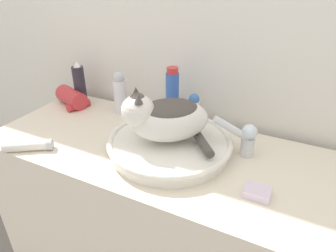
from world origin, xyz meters
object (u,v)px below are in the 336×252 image
soap_bar (257,192)px  deodorant_stick (194,112)px  hairspray_can_black (80,85)px  cat (165,117)px  lotion_bottle_white (120,93)px  faucet (244,137)px  shampoo_bottle_tall (172,98)px  hair_dryer (72,98)px  cream_tube (29,146)px

soap_bar → deodorant_stick: bearing=138.2°
hairspray_can_black → soap_bar: (0.84, -0.27, -0.08)m
cat → lotion_bottle_white: 0.36m
faucet → lotion_bottle_white: bearing=-29.6°
hairspray_can_black → shampoo_bottle_tall: bearing=0.0°
hairspray_can_black → hair_dryer: (-0.02, -0.03, -0.05)m
hair_dryer → deodorant_stick: bearing=-156.9°
cat → deodorant_stick: 0.19m
hair_dryer → lotion_bottle_white: bearing=-152.0°
cat → cream_tube: cat is taller
faucet → cream_tube: 0.72m
hairspray_can_black → lotion_bottle_white: size_ratio=1.07×
lotion_bottle_white → cat: bearing=-31.1°
lotion_bottle_white → shampoo_bottle_tall: 0.24m
shampoo_bottle_tall → cream_tube: bearing=-132.7°
hairspray_can_black → hair_dryer: 0.07m
soap_bar → lotion_bottle_white: bearing=156.9°
hair_dryer → faucet: bearing=-164.3°
deodorant_stick → hair_dryer: 0.57m
hair_dryer → soap_bar: bearing=-175.4°
shampoo_bottle_tall → cream_tube: size_ratio=1.50×
faucet → soap_bar: bearing=95.4°
lotion_bottle_white → soap_bar: size_ratio=2.55×
cat → soap_bar: bearing=126.5°
shampoo_bottle_tall → cat: bearing=-71.1°
faucet → shampoo_bottle_tall: (-0.30, 0.09, 0.04)m
cream_tube → deodorant_stick: bearing=41.0°
hairspray_can_black → soap_bar: 0.89m
hairspray_can_black → deodorant_stick: 0.54m
hair_dryer → soap_bar: hair_dryer is taller
hairspray_can_black → cat: bearing=-19.5°
faucet → hairspray_can_black: (-0.75, 0.09, 0.02)m
hairspray_can_black → deodorant_stick: (0.54, -0.00, -0.02)m
hairspray_can_black → shampoo_bottle_tall: shampoo_bottle_tall is taller
cat → faucet: size_ratio=2.26×
hairspray_can_black → hair_dryer: bearing=-125.3°
deodorant_stick → hair_dryer: size_ratio=0.78×
faucet → lotion_bottle_white: (-0.54, 0.09, 0.02)m
hairspray_can_black → deodorant_stick: size_ratio=1.32×
faucet → deodorant_stick: (-0.21, 0.09, 0.00)m
faucet → hair_dryer: 0.78m
cat → soap_bar: 0.36m
hairspray_can_black → cream_tube: size_ratio=1.24×
lotion_bottle_white → hairspray_can_black: bearing=180.0°
cream_tube → soap_bar: size_ratio=2.19×
cream_tube → hairspray_can_black: bearing=104.5°
cream_tube → cat: bearing=25.7°
hairspray_can_black → shampoo_bottle_tall: (0.45, 0.00, 0.02)m
faucet → lotion_bottle_white: lotion_bottle_white is taller
cat → shampoo_bottle_tall: size_ratio=1.38×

